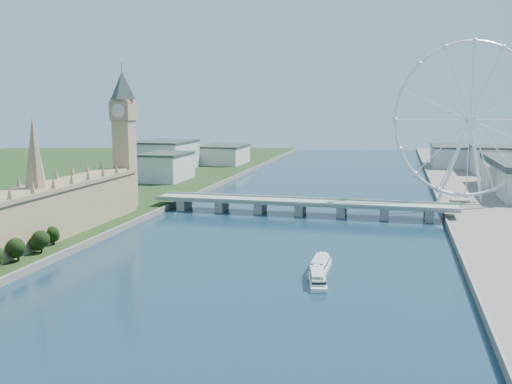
% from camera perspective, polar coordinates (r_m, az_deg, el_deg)
% --- Properties ---
extents(parliament_range, '(24.00, 200.00, 70.00)m').
position_cam_1_polar(parliament_range, '(343.15, -20.99, -2.08)').
color(parliament_range, tan).
rests_on(parliament_range, ground).
extents(big_ben, '(20.02, 20.02, 110.00)m').
position_cam_1_polar(big_ben, '(430.59, -13.10, 6.82)').
color(big_ben, tan).
rests_on(big_ben, ground).
extents(westminster_bridge, '(220.00, 22.00, 9.50)m').
position_cam_1_polar(westminster_bridge, '(417.70, 4.48, -1.31)').
color(westminster_bridge, gray).
rests_on(westminster_bridge, ground).
extents(london_eye, '(113.60, 39.12, 124.30)m').
position_cam_1_polar(london_eye, '(464.10, 20.62, 6.73)').
color(london_eye, silver).
rests_on(london_eye, ground).
extents(city_skyline, '(505.00, 280.00, 32.00)m').
position_cam_1_polar(city_skyline, '(669.40, 11.49, 3.24)').
color(city_skyline, beige).
rests_on(city_skyline, ground).
extents(tour_boat_near, '(13.04, 30.21, 6.47)m').
position_cam_1_polar(tour_boat_near, '(259.90, 6.16, -9.12)').
color(tour_boat_near, silver).
rests_on(tour_boat_near, ground).
extents(tour_boat_far, '(8.59, 31.42, 6.93)m').
position_cam_1_polar(tour_boat_far, '(279.06, 6.40, -7.86)').
color(tour_boat_far, silver).
rests_on(tour_boat_far, ground).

